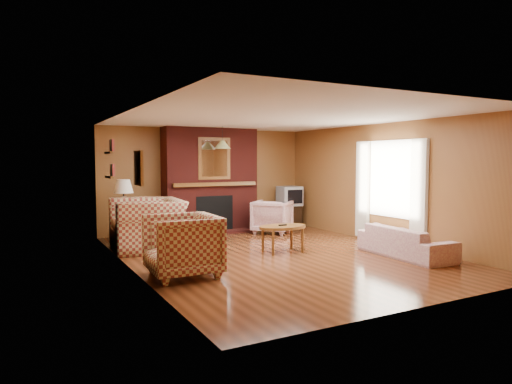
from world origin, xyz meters
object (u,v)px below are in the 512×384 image
coffee_table (283,229)px  table_lamp (124,194)px  floral_armchair (272,217)px  fireplace (210,181)px  floral_sofa (405,241)px  tv_stand (289,216)px  plaid_armchair (182,245)px  plaid_loveseat (147,224)px  crt_tv (290,196)px  side_table (124,227)px

coffee_table → table_lamp: table_lamp is taller
floral_armchair → coffee_table: (-0.95, -2.00, 0.05)m
fireplace → floral_sofa: bearing=-65.4°
tv_stand → floral_armchair: bearing=-143.1°
fireplace → floral_armchair: bearing=-36.6°
floral_armchair → table_lamp: bearing=41.2°
floral_armchair → tv_stand: (0.89, 0.68, -0.11)m
coffee_table → plaid_armchair: bearing=-160.4°
floral_armchair → coffee_table: size_ratio=0.90×
plaid_armchair → floral_armchair: plaid_armchair is taller
plaid_loveseat → plaid_armchair: size_ratio=1.46×
tv_stand → crt_tv: crt_tv is taller
floral_armchair → side_table: bearing=41.2°
side_table → table_lamp: size_ratio=1.00×
side_table → crt_tv: crt_tv is taller
fireplace → coffee_table: 2.96m
fireplace → floral_sofa: size_ratio=1.35×
floral_armchair → coffee_table: bearing=111.4°
floral_armchair → crt_tv: bearing=-96.0°
plaid_loveseat → table_lamp: size_ratio=2.25×
fireplace → side_table: bearing=-165.7°
tv_stand → table_lamp: bearing=-175.5°
floral_armchair → crt_tv: 1.18m
side_table → crt_tv: (4.15, 0.34, 0.45)m
plaid_loveseat → floral_armchair: size_ratio=1.74×
side_table → tv_stand: (4.15, 0.35, -0.05)m
coffee_table → tv_stand: size_ratio=1.74×
plaid_armchair → floral_armchair: bearing=134.1°
plaid_armchair → side_table: size_ratio=1.55×
floral_armchair → crt_tv: crt_tv is taller
floral_sofa → floral_armchair: bearing=16.4°
side_table → table_lamp: 0.68m
floral_sofa → side_table: size_ratio=2.79×
fireplace → floral_sofa: 4.66m
plaid_loveseat → fireplace: bearing=131.6°
crt_tv → tv_stand: bearing=90.0°
side_table → plaid_loveseat: bearing=-73.0°
floral_armchair → fireplace: bearing=10.4°
plaid_loveseat → coffee_table: plaid_loveseat is taller
crt_tv → coffee_table: bearing=-124.7°
plaid_loveseat → floral_sofa: plaid_loveseat is taller
side_table → crt_tv: 4.19m
fireplace → side_table: (-2.10, -0.53, -0.86)m
floral_sofa → table_lamp: bearing=51.6°
fireplace → plaid_armchair: bearing=-118.3°
side_table → coffee_table: bearing=-45.2°
table_lamp → tv_stand: 4.23m
fireplace → plaid_loveseat: (-1.85, -1.35, -0.71)m
plaid_armchair → side_table: (-0.15, 3.09, -0.13)m
plaid_loveseat → coffee_table: (2.06, -1.50, -0.04)m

